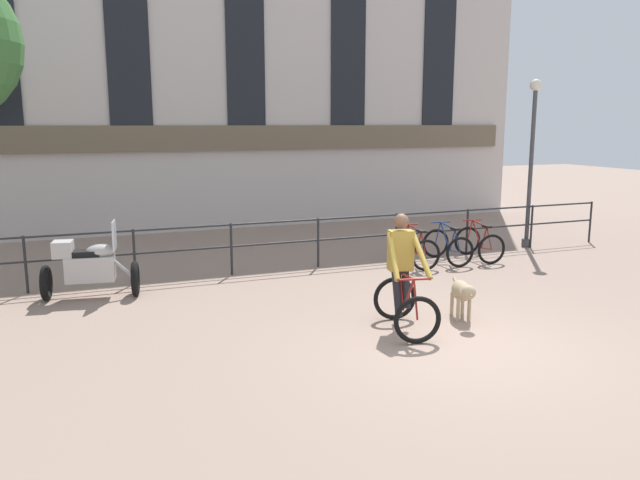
{
  "coord_description": "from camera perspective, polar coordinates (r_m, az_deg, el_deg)",
  "views": [
    {
      "loc": [
        -4.8,
        -6.82,
        3.0
      ],
      "look_at": [
        -0.9,
        2.86,
        1.05
      ],
      "focal_mm": 35.0,
      "sensor_mm": 36.0,
      "label": 1
    }
  ],
  "objects": [
    {
      "name": "parked_bicycle_mid_right",
      "position": [
        14.39,
        14.35,
        -0.32
      ],
      "size": [
        0.78,
        1.17,
        0.86
      ],
      "rotation": [
        0.0,
        0.0,
        3.03
      ],
      "color": "black",
      "rests_on": "ground_plane"
    },
    {
      "name": "dog",
      "position": [
        9.91,
        12.89,
        -4.67
      ],
      "size": [
        0.46,
        0.97,
        0.63
      ],
      "rotation": [
        0.0,
        0.0,
        -0.33
      ],
      "color": "tan",
      "rests_on": "ground_plane"
    },
    {
      "name": "ground_plane",
      "position": [
        8.86,
        12.58,
        -9.48
      ],
      "size": [
        60.0,
        60.0,
        0.0
      ],
      "primitive_type": "plane",
      "color": "gray"
    },
    {
      "name": "street_lamp",
      "position": [
        16.0,
        18.78,
        7.44
      ],
      "size": [
        0.28,
        0.28,
        4.04
      ],
      "color": "#424247",
      "rests_on": "ground_plane"
    },
    {
      "name": "cyclist_with_bike",
      "position": [
        9.27,
        7.63,
        -3.48
      ],
      "size": [
        0.91,
        1.29,
        1.7
      ],
      "rotation": [
        0.0,
        0.0,
        -0.21
      ],
      "color": "black",
      "rests_on": "ground_plane"
    },
    {
      "name": "building_facade",
      "position": [
        18.52,
        -7.09,
        15.66
      ],
      "size": [
        18.0,
        0.72,
        9.36
      ],
      "color": "beige",
      "rests_on": "ground_plane"
    },
    {
      "name": "parked_bicycle_near_lamp",
      "position": [
        13.48,
        8.63,
        -0.83
      ],
      "size": [
        0.74,
        1.15,
        0.86
      ],
      "rotation": [
        0.0,
        0.0,
        3.07
      ],
      "color": "black",
      "rests_on": "ground_plane"
    },
    {
      "name": "parked_bicycle_mid_left",
      "position": [
        13.92,
        11.58,
        -0.57
      ],
      "size": [
        0.72,
        1.15,
        0.86
      ],
      "rotation": [
        0.0,
        0.0,
        3.08
      ],
      "color": "black",
      "rests_on": "ground_plane"
    },
    {
      "name": "parked_motorcycle",
      "position": [
        11.52,
        -20.33,
        -2.3
      ],
      "size": [
        1.67,
        0.87,
        1.35
      ],
      "rotation": [
        0.0,
        0.0,
        1.41
      ],
      "color": "black",
      "rests_on": "ground_plane"
    },
    {
      "name": "canal_railing",
      "position": [
        13.14,
        -0.17,
        0.55
      ],
      "size": [
        15.05,
        0.05,
        1.05
      ],
      "color": "#232326",
      "rests_on": "ground_plane"
    }
  ]
}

